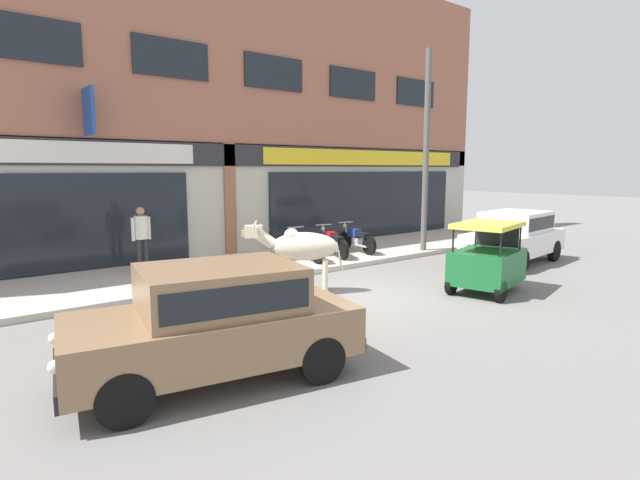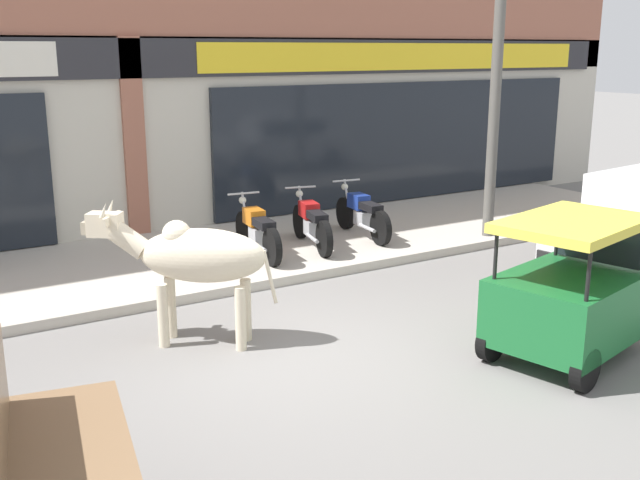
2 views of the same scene
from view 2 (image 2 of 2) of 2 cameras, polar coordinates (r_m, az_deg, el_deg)
The scene contains 8 objects.
ground_plane at distance 8.22m, azimuth -0.64°, elevation -8.56°, with size 90.00×90.00×0.00m, color slate.
sidewalk at distance 11.60m, azimuth -10.81°, elevation -1.57°, with size 19.00×3.56×0.13m, color #B7AFA3.
cow at distance 8.27m, azimuth -9.60°, elevation -1.25°, with size 1.81×1.51×1.61m.
auto_rickshaw at distance 8.38m, azimuth 18.77°, elevation -4.09°, with size 2.13×1.53×1.52m.
motorcycle_0 at distance 11.40m, azimuth -4.81°, elevation 0.71°, with size 0.55×1.81×0.88m.
motorcycle_1 at distance 11.86m, azimuth -0.66°, elevation 1.30°, with size 0.67×1.78×0.88m.
motorcycle_2 at distance 12.53m, azimuth 3.23°, elevation 1.99°, with size 0.54×1.81×0.88m.
utility_pole at distance 12.63m, azimuth 13.39°, elevation 13.80°, with size 0.18×0.18×6.05m, color #595651.
Camera 2 is at (-3.89, -6.49, 3.20)m, focal length 42.00 mm.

